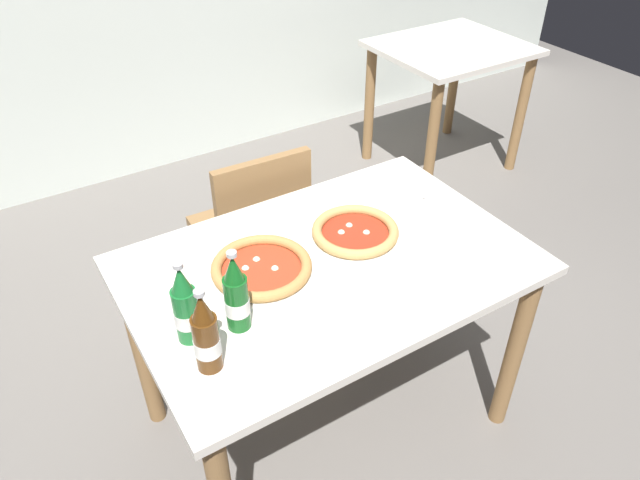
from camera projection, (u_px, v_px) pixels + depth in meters
name	position (u px, v px, depth m)	size (l,w,h in m)	color
ground_plane	(327.00, 416.00, 2.26)	(8.00, 8.00, 0.00)	slate
dining_table_main	(328.00, 290.00, 1.88)	(1.20, 0.80, 0.75)	silver
chair_behind_table	(255.00, 229.00, 2.41)	(0.41, 0.41, 0.85)	olive
dining_table_background	(449.00, 72.00, 3.46)	(0.80, 0.70, 0.75)	silver
pizza_margherita_near	(262.00, 269.00, 1.75)	(0.32, 0.32, 0.04)	white
pizza_marinara_far	(355.00, 233.00, 1.90)	(0.30, 0.30, 0.04)	white
beer_bottle_left	(206.00, 336.00, 1.42)	(0.07, 0.07, 0.25)	#512D0F
beer_bottle_center	(186.00, 308.00, 1.50)	(0.07, 0.07, 0.25)	#196B2D
beer_bottle_right	(236.00, 296.00, 1.54)	(0.07, 0.07, 0.25)	#14591E
napkin_with_cutlery	(397.00, 192.00, 2.13)	(0.22, 0.22, 0.01)	white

